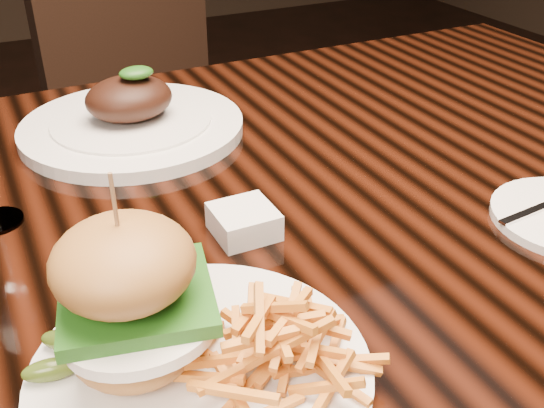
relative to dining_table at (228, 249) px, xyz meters
name	(u,v)px	position (x,y,z in m)	size (l,w,h in m)	color
dining_table	(228,249)	(0.00, 0.00, 0.00)	(1.60, 0.90, 0.75)	black
burger_plate	(191,335)	(-0.13, -0.26, 0.12)	(0.27, 0.27, 0.18)	white
ramekin	(244,222)	(-0.01, -0.08, 0.09)	(0.06, 0.06, 0.03)	white
far_dish	(132,121)	(-0.05, 0.22, 0.10)	(0.31, 0.31, 0.10)	white
chair_far	(154,95)	(0.16, 0.89, -0.13)	(0.55, 0.55, 0.95)	black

